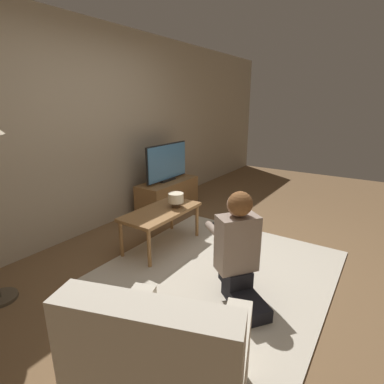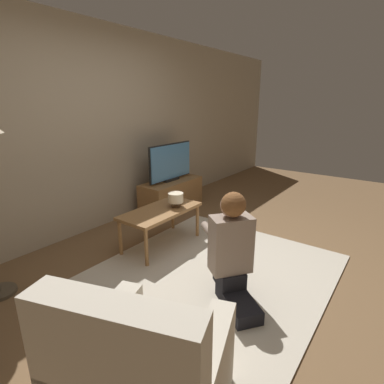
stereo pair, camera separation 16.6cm
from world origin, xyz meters
The scene contains 8 objects.
ground_plane centered at (0.00, 0.00, 0.00)m, with size 10.00×10.00×0.00m, color brown.
wall_back centered at (0.00, 1.93, 1.30)m, with size 10.00×0.06×2.60m.
rug centered at (0.00, 0.00, 0.01)m, with size 2.23×2.09×0.02m.
tv_stand centered at (1.15, 1.55, 0.23)m, with size 1.07×0.44×0.47m.
tv centered at (1.15, 1.55, 0.76)m, with size 0.92×0.08×0.58m.
coffee_table centered at (0.10, 0.82, 0.41)m, with size 0.98×0.48×0.46m.
person_kneeling centered at (-0.29, -0.33, 0.49)m, with size 0.70×0.81×0.95m.
table_lamp centered at (0.27, 0.73, 0.56)m, with size 0.18×0.18×0.17m.
Camera 1 is at (-2.39, -1.26, 1.65)m, focal length 28.00 mm.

